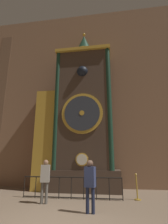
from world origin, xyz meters
TOP-DOWN VIEW (x-y plane):
  - cathedral_back_wall at (-0.09, 6.35)m, footprint 24.00×0.32m
  - clock_tower at (-0.46, 5.15)m, footprint 4.81×1.79m
  - railing_fence at (-0.37, 3.19)m, footprint 4.43×0.05m
  - visitor_near at (-1.22, 2.21)m, footprint 0.38×0.28m
  - visitor_far at (0.70, 1.22)m, footprint 0.38×0.29m
  - stanchion_post at (2.45, 3.44)m, footprint 0.28×0.28m

SIDE VIEW (x-z plane):
  - stanchion_post at x=2.45m, z-range -0.18..0.88m
  - railing_fence at x=-0.37m, z-range 0.05..0.96m
  - visitor_near at x=-1.22m, z-range 0.16..1.80m
  - visitor_far at x=0.70m, z-range 0.17..1.80m
  - clock_tower at x=-0.46m, z-range -0.95..9.08m
  - cathedral_back_wall at x=-0.09m, z-range -0.01..12.52m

